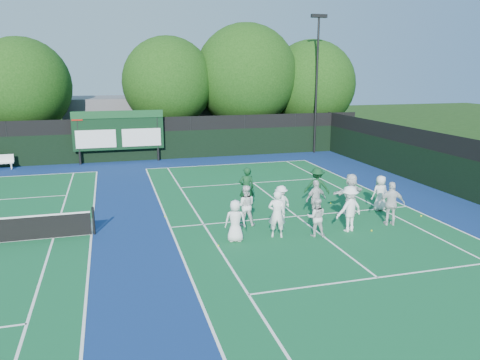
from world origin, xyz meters
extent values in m
plane|color=#16330E|center=(0.00, 0.00, 0.00)|extent=(120.00, 120.00, 0.00)
cube|color=navy|center=(-6.00, 1.00, 0.00)|extent=(34.00, 32.00, 0.01)
cube|color=#12582E|center=(0.00, 1.00, 0.01)|extent=(10.97, 23.77, 0.00)
cube|color=white|center=(0.00, 12.88, 0.01)|extent=(10.97, 0.08, 0.00)
cube|color=white|center=(-5.49, 1.00, 0.01)|extent=(0.08, 23.77, 0.00)
cube|color=white|center=(5.49, 1.00, 0.01)|extent=(0.08, 23.77, 0.00)
cube|color=white|center=(-4.12, 1.00, 0.01)|extent=(0.08, 23.77, 0.00)
cube|color=white|center=(4.12, 1.00, 0.01)|extent=(0.08, 23.77, 0.00)
cube|color=white|center=(0.00, -5.40, 0.01)|extent=(8.23, 0.08, 0.00)
cube|color=white|center=(0.00, 7.40, 0.01)|extent=(8.23, 0.08, 0.00)
cube|color=white|center=(0.00, 1.00, 0.01)|extent=(0.08, 12.80, 0.00)
cube|color=white|center=(-14.00, 12.88, 0.01)|extent=(10.97, 0.08, 0.00)
cube|color=white|center=(-8.52, 1.00, 0.01)|extent=(0.08, 23.77, 0.00)
cube|color=white|center=(-9.88, 1.00, 0.01)|extent=(0.08, 23.77, 0.00)
cube|color=black|center=(-6.00, 16.00, 1.00)|extent=(34.00, 0.08, 2.00)
cube|color=black|center=(-6.00, 16.00, 2.50)|extent=(34.00, 0.05, 1.00)
cube|color=black|center=(9.00, 1.00, 1.00)|extent=(0.08, 32.00, 2.00)
cube|color=black|center=(9.00, 1.00, 2.50)|extent=(0.05, 32.00, 1.00)
cylinder|color=black|center=(-9.60, 15.60, 1.75)|extent=(0.16, 0.16, 3.50)
cylinder|color=black|center=(-4.40, 15.60, 1.75)|extent=(0.16, 0.16, 3.50)
cube|color=black|center=(-7.00, 15.60, 2.20)|extent=(6.00, 0.15, 2.60)
cube|color=#13431F|center=(-7.00, 15.50, 3.30)|extent=(6.00, 0.05, 0.50)
cube|color=white|center=(-8.50, 15.50, 1.70)|extent=(2.60, 0.04, 1.20)
cube|color=white|center=(-5.50, 15.50, 1.70)|extent=(2.60, 0.04, 1.20)
cube|color=#9A170C|center=(-9.60, 15.50, 3.20)|extent=(0.70, 0.04, 0.50)
cube|color=slate|center=(-2.00, 24.00, 2.00)|extent=(18.00, 6.00, 4.00)
cylinder|color=black|center=(7.50, 15.70, 5.00)|extent=(0.16, 0.16, 10.00)
cube|color=black|center=(7.50, 15.70, 10.00)|extent=(1.20, 0.30, 0.25)
cylinder|color=black|center=(-8.40, 1.00, 0.55)|extent=(0.10, 0.10, 1.10)
cube|color=white|center=(-14.37, 15.30, 0.41)|extent=(1.49, 0.49, 0.06)
cube|color=white|center=(-14.37, 15.45, 0.69)|extent=(1.47, 0.15, 0.49)
cube|color=white|center=(-13.78, 15.30, 0.20)|extent=(0.08, 0.35, 0.39)
cylinder|color=#321E0E|center=(-13.36, 19.50, 1.27)|extent=(0.44, 0.44, 2.53)
sphere|color=#14390D|center=(-13.36, 19.50, 5.09)|extent=(6.81, 6.81, 6.81)
sphere|color=#14390D|center=(-12.76, 19.80, 4.41)|extent=(4.77, 4.77, 4.77)
cylinder|color=#321E0E|center=(-3.07, 19.50, 1.36)|extent=(0.44, 0.44, 2.71)
sphere|color=#14390D|center=(-3.07, 19.50, 5.29)|extent=(6.88, 6.88, 6.88)
sphere|color=#14390D|center=(-2.47, 19.80, 4.60)|extent=(4.82, 4.82, 4.82)
cylinder|color=#321E0E|center=(3.13, 19.50, 1.35)|extent=(0.44, 0.44, 2.70)
sphere|color=#14390D|center=(3.13, 19.50, 5.75)|extent=(8.14, 8.14, 8.14)
sphere|color=#14390D|center=(3.73, 19.80, 4.94)|extent=(5.70, 5.70, 5.70)
cylinder|color=#321E0E|center=(8.77, 19.50, 1.17)|extent=(0.44, 0.44, 2.34)
sphere|color=#14390D|center=(8.77, 19.50, 5.05)|extent=(7.23, 7.23, 7.23)
sphere|color=#14390D|center=(9.37, 19.80, 4.33)|extent=(5.06, 5.06, 5.06)
sphere|color=#D9ED1B|center=(-4.09, -1.55, 0.03)|extent=(0.07, 0.07, 0.07)
sphere|color=#D9ED1B|center=(5.18, -0.47, 0.03)|extent=(0.07, 0.07, 0.07)
sphere|color=#D9ED1B|center=(-5.52, 2.46, 0.03)|extent=(0.07, 0.07, 0.07)
sphere|color=#D9ED1B|center=(2.30, 2.40, 0.03)|extent=(0.07, 0.07, 0.07)
sphere|color=#D9ED1B|center=(2.09, -1.59, 0.03)|extent=(0.07, 0.07, 0.07)
imported|color=white|center=(-3.36, -1.19, 0.79)|extent=(0.86, 0.66, 1.58)
imported|color=white|center=(-1.73, -1.19, 0.91)|extent=(0.78, 0.64, 1.83)
imported|color=silver|center=(-0.25, -1.46, 0.75)|extent=(0.87, 0.77, 1.49)
imported|color=white|center=(1.22, -1.29, 0.91)|extent=(1.31, 0.94, 1.83)
imported|color=silver|center=(3.23, -1.09, 0.91)|extent=(1.14, 0.72, 1.81)
imported|color=white|center=(-2.48, 0.49, 0.84)|extent=(0.96, 0.83, 1.67)
imported|color=white|center=(-0.84, 0.75, 0.75)|extent=(1.11, 0.90, 1.49)
imported|color=silver|center=(0.65, 0.54, 0.84)|extent=(1.05, 0.59, 1.68)
imported|color=white|center=(2.41, 0.77, 0.90)|extent=(1.76, 0.94, 1.81)
imported|color=silver|center=(3.95, 0.86, 0.80)|extent=(0.81, 0.54, 1.61)
imported|color=#103C1D|center=(-1.77, 2.72, 0.97)|extent=(0.72, 0.48, 1.93)
imported|color=#103B1C|center=(1.51, 2.31, 0.91)|extent=(1.35, 1.10, 1.82)
camera|label=1|loc=(-7.61, -16.96, 6.17)|focal=35.00mm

